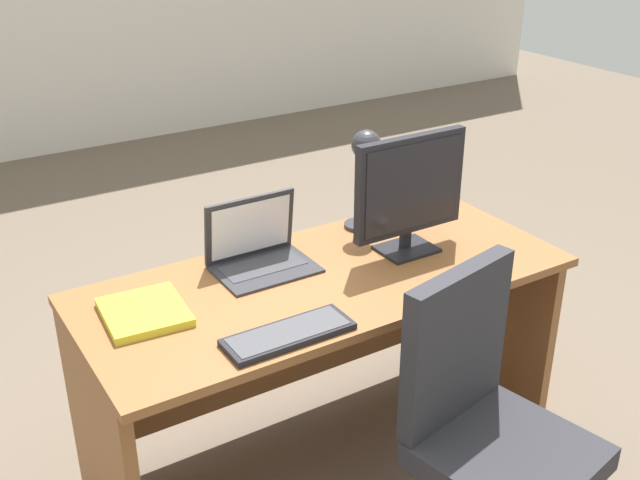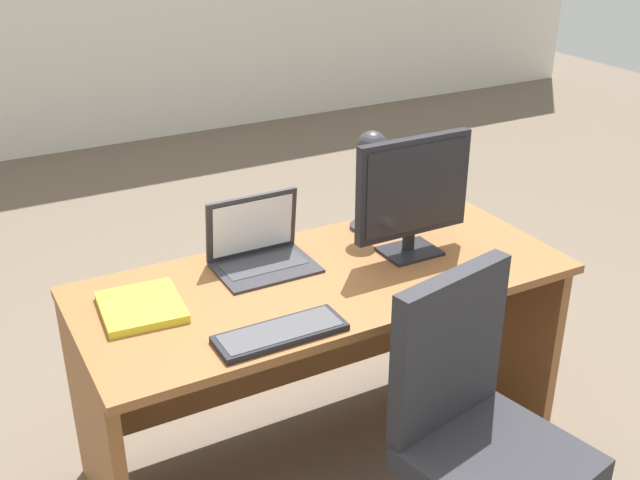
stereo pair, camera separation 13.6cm
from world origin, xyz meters
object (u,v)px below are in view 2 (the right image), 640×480
Objects in this scene: laptop at (258,243)px; desk_lamp at (371,159)px; keyboard at (280,333)px; office_chair at (480,462)px; mouse at (469,277)px; monitor at (413,191)px; book at (141,307)px; desk at (318,327)px; coffee_mug at (422,202)px.

laptop is 0.53m from desk_lamp.
office_chair is at bearing -41.48° from keyboard.
mouse is (0.56, -0.47, -0.06)m from laptop.
monitor is 0.99m from book.
desk_lamp is at bearing 79.74° from office_chair.
coffee_mug reaches higher than desk.
office_chair reaches higher than book.
mouse is at bearing -38.14° from desk.
keyboard is (-0.65, -0.28, -0.23)m from monitor.
desk_lamp is (0.33, 0.19, 0.52)m from desk.
desk is 0.75m from office_chair.
desk_lamp reaches higher than office_chair.
monitor reaches higher than coffee_mug.
coffee_mug reaches higher than keyboard.
book is (-0.61, 0.02, 0.24)m from desk.
mouse is 0.60m from office_chair.
desk is 0.50m from keyboard.
book is (-0.46, -0.13, -0.06)m from laptop.
coffee_mug is at bearing 10.19° from book.
monitor is at bearing -3.75° from book.
laptop is 1.02m from office_chair.
book is at bearing -169.53° from desk_lamp.
desk is 4.96× the size of laptop.
desk_lamp is 0.37m from coffee_mug.
office_chair is at bearing -100.26° from desk_lamp.
desk_lamp is at bearing 39.46° from keyboard.
monitor is (0.35, -0.04, 0.47)m from desk.
keyboard is at bearing -106.83° from laptop.
desk is 0.59m from monitor.
monitor is at bearing -131.50° from coffee_mug.
office_chair is (-0.17, -0.92, -0.64)m from desk_lamp.
monitor is 0.46× the size of office_chair.
mouse is at bearing -109.80° from coffee_mug.
monitor is at bearing 23.00° from keyboard.
office_chair reaches higher than coffee_mug.
laptop is at bearing 140.02° from mouse.
desk is 4.25× the size of keyboard.
desk is at bearing 47.03° from keyboard.
laptop is at bearing 15.90° from book.
coffee_mug is 1.13m from office_chair.
desk_lamp is 4.03× the size of coffee_mug.
mouse is at bearing -39.98° from laptop.
book is at bearing -164.10° from laptop.
keyboard is at bearing -132.97° from desk.
desk_lamp is at bearing 98.50° from mouse.
monitor is 5.72× the size of mouse.
monitor reaches higher than desk.
keyboard is (-0.30, -0.32, 0.24)m from desk.
keyboard is (-0.14, -0.47, -0.06)m from laptop.
coffee_mug is at bearing 31.81° from keyboard.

